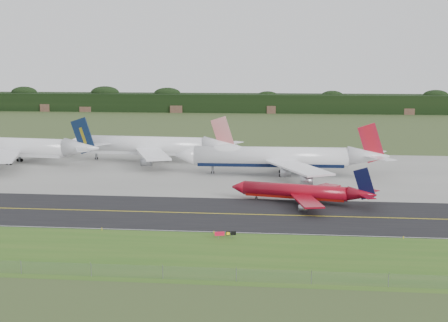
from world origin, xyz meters
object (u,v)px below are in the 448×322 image
jet_ba_747 (278,157)px  jet_navy_gold (13,148)px  jet_red_737 (303,192)px  taxiway_sign (225,234)px  jet_star_tail (151,146)px

jet_ba_747 → jet_navy_gold: jet_ba_747 is taller
jet_red_737 → jet_ba_747: bearing=100.4°
jet_navy_gold → taxiway_sign: jet_navy_gold is taller
jet_navy_gold → jet_star_tail: bearing=10.0°
jet_ba_747 → jet_navy_gold: size_ratio=1.03×
jet_ba_747 → jet_star_tail: jet_ba_747 is taller
jet_ba_747 → jet_red_737: size_ratio=1.81×
jet_ba_747 → jet_star_tail: 49.03m
jet_ba_747 → taxiway_sign: bearing=-97.5°
jet_red_737 → jet_star_tail: size_ratio=0.58×
jet_ba_747 → jet_navy_gold: bearing=171.9°
jet_red_737 → jet_star_tail: jet_star_tail is taller
jet_ba_747 → jet_red_737: bearing=-79.6°
jet_navy_gold → jet_ba_747: bearing=-8.1°
jet_navy_gold → jet_star_tail: 46.84m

